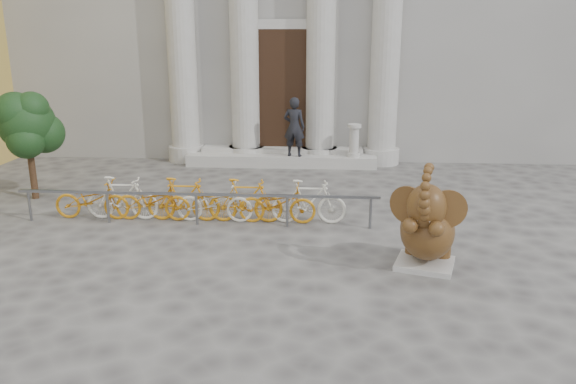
# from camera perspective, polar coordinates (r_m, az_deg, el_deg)

# --- Properties ---
(ground) EXTENTS (80.00, 80.00, 0.00)m
(ground) POSITION_cam_1_polar(r_m,az_deg,el_deg) (9.26, -5.36, -10.42)
(ground) COLOR #474442
(ground) RESTS_ON ground
(entrance_steps) EXTENTS (6.00, 1.20, 0.36)m
(entrance_steps) POSITION_cam_1_polar(r_m,az_deg,el_deg) (18.07, -0.64, 3.37)
(entrance_steps) COLOR #A8A59E
(entrance_steps) RESTS_ON ground
(elephant_statue) EXTENTS (1.32, 1.58, 1.99)m
(elephant_statue) POSITION_cam_1_polar(r_m,az_deg,el_deg) (10.30, 13.93, -3.69)
(elephant_statue) COLOR #A8A59E
(elephant_statue) RESTS_ON ground
(bike_rack) EXTENTS (8.00, 0.53, 1.00)m
(bike_rack) POSITION_cam_1_polar(r_m,az_deg,el_deg) (12.69, -9.11, -0.77)
(bike_rack) COLOR slate
(bike_rack) RESTS_ON ground
(tree) EXTENTS (1.57, 1.43, 2.73)m
(tree) POSITION_cam_1_polar(r_m,az_deg,el_deg) (15.38, -24.96, 6.22)
(tree) COLOR #332114
(tree) RESTS_ON ground
(pedestrian) EXTENTS (0.74, 0.56, 1.84)m
(pedestrian) POSITION_cam_1_polar(r_m,az_deg,el_deg) (17.49, 0.63, 6.63)
(pedestrian) COLOR black
(pedestrian) RESTS_ON entrance_steps
(balustrade_post) EXTENTS (0.42, 0.42, 1.02)m
(balustrade_post) POSITION_cam_1_polar(r_m,az_deg,el_deg) (17.61, 6.72, 5.09)
(balustrade_post) COLOR #A8A59E
(balustrade_post) RESTS_ON entrance_steps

